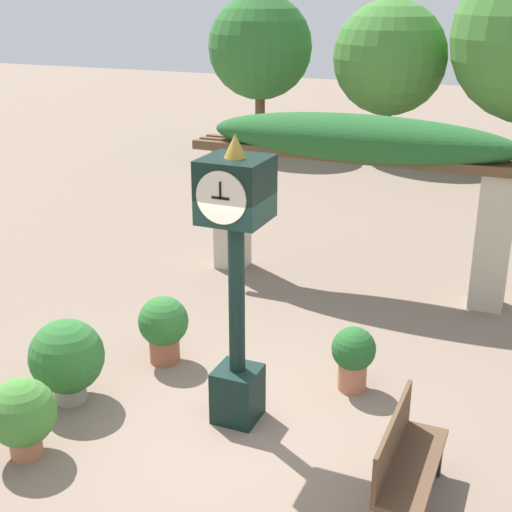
{
  "coord_description": "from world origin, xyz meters",
  "views": [
    {
      "loc": [
        2.7,
        -5.88,
        4.37
      ],
      "look_at": [
        -0.09,
        0.64,
        1.71
      ],
      "focal_mm": 50.0,
      "sensor_mm": 36.0,
      "label": 1
    }
  ],
  "objects": [
    {
      "name": "potted_plant_near_right",
      "position": [
        0.88,
        1.21,
        0.44
      ],
      "size": [
        0.51,
        0.51,
        0.77
      ],
      "color": "#B26B4C",
      "rests_on": "ground"
    },
    {
      "name": "ground_plane",
      "position": [
        0.0,
        0.0,
        0.0
      ],
      "size": [
        60.0,
        60.0,
        0.0
      ],
      "primitive_type": "plane",
      "color": "#7F6B5B"
    },
    {
      "name": "park_bench",
      "position": [
        1.85,
        -0.52,
        0.43
      ],
      "size": [
        0.42,
        1.33,
        0.89
      ],
      "rotation": [
        0.0,
        0.0,
        1.57
      ],
      "color": "brown",
      "rests_on": "ground"
    },
    {
      "name": "potted_plant_far_left",
      "position": [
        -1.98,
        -0.28,
        0.54
      ],
      "size": [
        0.84,
        0.84,
        0.98
      ],
      "color": "gray",
      "rests_on": "ground"
    },
    {
      "name": "potted_plant_near_left",
      "position": [
        -1.45,
        0.93,
        0.49
      ],
      "size": [
        0.62,
        0.62,
        0.86
      ],
      "color": "#9E563D",
      "rests_on": "ground"
    },
    {
      "name": "tree_line",
      "position": [
        1.14,
        13.37,
        3.07
      ],
      "size": [
        13.96,
        4.13,
        5.33
      ],
      "color": "brown",
      "rests_on": "ground"
    },
    {
      "name": "potted_plant_far_right",
      "position": [
        -1.76,
        -1.29,
        0.46
      ],
      "size": [
        0.68,
        0.68,
        0.83
      ],
      "color": "#B26B4C",
      "rests_on": "ground"
    },
    {
      "name": "pedestal_clock",
      "position": [
        -0.09,
        0.14,
        1.79
      ],
      "size": [
        0.62,
        0.67,
        3.1
      ],
      "color": "black",
      "rests_on": "ground"
    },
    {
      "name": "pergola",
      "position": [
        0.0,
        4.23,
        2.04
      ],
      "size": [
        5.17,
        1.08,
        2.67
      ],
      "color": "#BCB299",
      "rests_on": "ground"
    }
  ]
}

